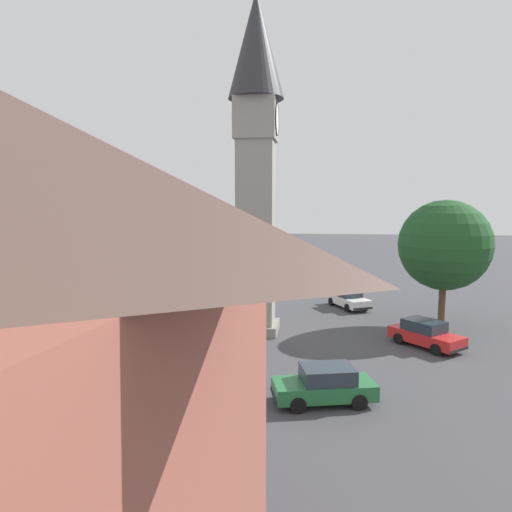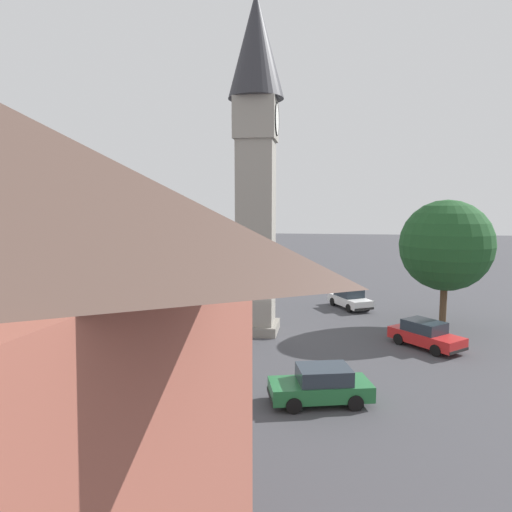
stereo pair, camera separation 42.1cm
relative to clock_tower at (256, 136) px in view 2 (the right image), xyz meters
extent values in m
plane|color=#424247|center=(0.00, 0.00, -12.25)|extent=(200.00, 200.00, 0.00)
cube|color=gray|center=(0.00, 0.00, -11.95)|extent=(2.79, 2.79, 0.60)
cube|color=gray|center=(0.00, 0.00, -5.96)|extent=(2.24, 2.24, 11.37)
cube|color=gray|center=(0.00, 0.00, 0.95)|extent=(2.50, 2.50, 2.46)
cone|color=#2D2D33|center=(0.00, 0.00, 5.31)|extent=(3.38, 3.38, 6.26)
cylinder|color=white|center=(0.00, 1.28, 0.95)|extent=(1.88, 0.04, 1.88)
torus|color=black|center=(0.00, 1.29, 0.95)|extent=(1.94, 0.06, 1.94)
cube|color=black|center=(0.00, 1.32, 1.16)|extent=(0.05, 0.02, 0.53)
cube|color=black|center=(0.28, 1.32, 0.95)|extent=(0.71, 0.02, 0.04)
cylinder|color=white|center=(0.00, -1.28, 0.95)|extent=(1.88, 0.04, 1.88)
torus|color=black|center=(0.00, -1.29, 0.95)|extent=(1.94, 0.06, 1.94)
cube|color=#236B38|center=(-9.97, -4.16, -11.66)|extent=(2.67, 4.39, 0.64)
cube|color=#28333D|center=(-9.93, -4.31, -11.04)|extent=(2.03, 2.42, 0.64)
cylinder|color=black|center=(-11.05, -3.17, -11.93)|extent=(0.37, 0.67, 0.64)
cylinder|color=black|center=(-9.50, -2.77, -11.93)|extent=(0.37, 0.67, 0.64)
cylinder|color=black|center=(-10.44, -5.55, -11.93)|extent=(0.37, 0.67, 0.64)
cylinder|color=black|center=(-8.89, -5.15, -11.93)|extent=(0.37, 0.67, 0.64)
cube|color=black|center=(-10.47, -2.20, -11.88)|extent=(1.64, 0.53, 0.16)
cube|color=red|center=(-1.77, -10.02, -11.66)|extent=(4.19, 4.00, 0.64)
cube|color=#28333D|center=(-1.66, -9.92, -11.04)|extent=(2.61, 2.56, 0.64)
cylinder|color=black|center=(-2.16, -11.44, -11.93)|extent=(0.62, 0.59, 0.64)
cylinder|color=black|center=(-3.22, -10.25, -11.93)|extent=(0.62, 0.59, 0.64)
cylinder|color=black|center=(-0.32, -9.80, -11.93)|extent=(0.62, 0.59, 0.64)
cylinder|color=black|center=(-1.39, -8.61, -11.93)|extent=(0.62, 0.59, 0.64)
cube|color=black|center=(-3.28, -11.37, -11.88)|extent=(1.20, 1.32, 0.16)
cube|color=black|center=(-6.05, 10.84, -11.66)|extent=(3.58, 4.39, 0.64)
cube|color=#28333D|center=(-5.97, 10.71, -11.04)|extent=(2.42, 2.60, 0.64)
cylinder|color=black|center=(-7.37, 11.48, -11.93)|extent=(0.52, 0.66, 0.64)
cylinder|color=black|center=(-6.00, 12.31, -11.93)|extent=(0.52, 0.66, 0.64)
cylinder|color=black|center=(-6.09, 9.37, -11.93)|extent=(0.52, 0.66, 0.64)
cylinder|color=black|center=(-4.72, 10.20, -11.93)|extent=(0.52, 0.66, 0.64)
cube|color=black|center=(-7.09, 12.57, -11.88)|extent=(1.49, 0.97, 0.16)
cube|color=white|center=(7.69, -6.28, -11.66)|extent=(4.42, 3.44, 0.64)
cube|color=#28333D|center=(7.82, -6.21, -11.04)|extent=(2.59, 2.37, 0.64)
cylinder|color=black|center=(6.98, -7.57, -11.93)|extent=(0.67, 0.50, 0.64)
cylinder|color=black|center=(6.22, -6.16, -11.93)|extent=(0.67, 0.50, 0.64)
cylinder|color=black|center=(9.15, -6.40, -11.93)|extent=(0.67, 0.50, 0.64)
cylinder|color=black|center=(8.39, -4.99, -11.93)|extent=(0.67, 0.50, 0.64)
cube|color=black|center=(5.91, -7.24, -11.88)|extent=(0.89, 1.52, 0.16)
cube|color=silver|center=(-11.93, 4.90, -11.66)|extent=(2.14, 4.26, 0.64)
cube|color=#28333D|center=(-11.95, 4.75, -11.04)|extent=(1.78, 2.26, 0.64)
cylinder|color=black|center=(-12.59, 6.22, -11.93)|extent=(0.29, 0.66, 0.64)
cylinder|color=black|center=(-11.00, 6.04, -11.93)|extent=(0.29, 0.66, 0.64)
cylinder|color=black|center=(-12.86, 3.77, -11.93)|extent=(0.29, 0.66, 0.64)
cylinder|color=black|center=(-11.27, 3.59, -11.93)|extent=(0.29, 0.66, 0.64)
cube|color=black|center=(-11.71, 6.91, -11.88)|extent=(1.67, 0.30, 0.16)
cylinder|color=black|center=(-1.82, 5.92, -11.84)|extent=(0.13, 0.13, 0.82)
cylinder|color=black|center=(-1.99, 5.84, -11.84)|extent=(0.13, 0.13, 0.82)
cube|color=gold|center=(-1.90, 5.88, -11.13)|extent=(0.42, 0.36, 0.60)
cylinder|color=gold|center=(-1.69, 5.99, -11.18)|extent=(0.09, 0.09, 0.60)
cylinder|color=gold|center=(-2.11, 5.78, -11.18)|extent=(0.09, 0.09, 0.60)
sphere|color=#9E7051|center=(-1.90, 5.88, -10.68)|extent=(0.22, 0.22, 0.22)
sphere|color=black|center=(-1.91, 5.89, -10.66)|extent=(0.20, 0.20, 0.20)
cylinder|color=brown|center=(2.72, -12.01, -10.54)|extent=(0.44, 0.44, 3.42)
sphere|color=#1E4C23|center=(2.72, -12.01, -6.78)|extent=(5.88, 5.88, 5.88)
cube|color=slate|center=(1.17, 16.22, -8.96)|extent=(9.24, 7.50, 6.59)
pyramid|color=brown|center=(1.17, 16.22, -4.12)|extent=(9.70, 7.88, 3.10)
cube|color=#422819|center=(0.92, 12.76, -11.20)|extent=(1.10, 0.16, 2.10)
cube|color=#422819|center=(-18.45, 1.93, -11.20)|extent=(0.19, 1.10, 2.10)
camera|label=1|loc=(-27.90, -3.83, -4.18)|focal=31.70mm
camera|label=2|loc=(-27.84, -4.24, -4.18)|focal=31.70mm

